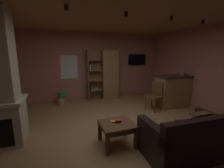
# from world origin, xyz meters

# --- Properties ---
(floor) EXTENTS (6.02, 5.77, 0.02)m
(floor) POSITION_xyz_m (0.00, 0.00, -0.01)
(floor) COLOR #A37A4C
(floor) RESTS_ON ground
(wall_back) EXTENTS (6.14, 0.06, 2.64)m
(wall_back) POSITION_xyz_m (0.00, 2.91, 1.32)
(wall_back) COLOR #AD7060
(wall_back) RESTS_ON ground
(wall_right) EXTENTS (0.06, 5.77, 2.64)m
(wall_right) POSITION_xyz_m (3.04, 0.00, 1.32)
(wall_right) COLOR #AD7060
(wall_right) RESTS_ON ground
(ceiling) EXTENTS (6.02, 5.77, 0.02)m
(ceiling) POSITION_xyz_m (0.00, 0.00, 2.65)
(ceiling) COLOR #8E6B47
(window_pane_back) EXTENTS (0.63, 0.01, 0.88)m
(window_pane_back) POSITION_xyz_m (-0.85, 2.88, 1.31)
(window_pane_back) COLOR white
(bookshelf_cabinet) EXTENTS (1.23, 0.41, 1.96)m
(bookshelf_cabinet) POSITION_xyz_m (0.62, 2.64, 0.97)
(bookshelf_cabinet) COLOR #997047
(bookshelf_cabinet) RESTS_ON ground
(kitchen_bar_counter) EXTENTS (1.44, 0.63, 1.08)m
(kitchen_bar_counter) POSITION_xyz_m (2.56, 0.92, 0.54)
(kitchen_bar_counter) COLOR #997047
(kitchen_bar_counter) RESTS_ON ground
(tissue_box) EXTENTS (0.14, 0.14, 0.11)m
(tissue_box) POSITION_xyz_m (2.79, 0.89, 1.13)
(tissue_box) COLOR #995972
(tissue_box) RESTS_ON kitchen_bar_counter
(leather_couch) EXTENTS (1.55, 0.94, 0.84)m
(leather_couch) POSITION_xyz_m (0.80, -1.33, 0.30)
(leather_couch) COLOR black
(leather_couch) RESTS_ON ground
(coffee_table) EXTENTS (0.66, 0.60, 0.45)m
(coffee_table) POSITION_xyz_m (-0.25, -0.58, 0.36)
(coffee_table) COLOR brown
(coffee_table) RESTS_ON ground
(table_book_0) EXTENTS (0.13, 0.11, 0.03)m
(table_book_0) POSITION_xyz_m (-0.30, -0.51, 0.47)
(table_book_0) COLOR gold
(table_book_0) RESTS_ON coffee_table
(table_book_1) EXTENTS (0.13, 0.12, 0.03)m
(table_book_1) POSITION_xyz_m (-0.21, -0.55, 0.49)
(table_book_1) COLOR #B22D2D
(table_book_1) RESTS_ON coffee_table
(dining_chair) EXTENTS (0.55, 0.55, 0.92)m
(dining_chair) POSITION_xyz_m (1.65, 0.83, 0.53)
(dining_chair) COLOR brown
(dining_chair) RESTS_ON ground
(potted_floor_plant) EXTENTS (0.29, 0.31, 0.60)m
(potted_floor_plant) POSITION_xyz_m (-1.21, 2.39, 0.31)
(potted_floor_plant) COLOR #9E896B
(potted_floor_plant) RESTS_ON ground
(wall_mounted_tv) EXTENTS (0.84, 0.06, 0.47)m
(wall_mounted_tv) POSITION_xyz_m (2.07, 2.85, 1.56)
(wall_mounted_tv) COLOR black
(track_light_spot_1) EXTENTS (0.07, 0.07, 0.09)m
(track_light_spot_1) POSITION_xyz_m (-1.09, -0.32, 2.57)
(track_light_spot_1) COLOR black
(track_light_spot_2) EXTENTS (0.07, 0.07, 0.09)m
(track_light_spot_2) POSITION_xyz_m (0.04, -0.29, 2.57)
(track_light_spot_2) COLOR black
(track_light_spot_3) EXTENTS (0.07, 0.07, 0.09)m
(track_light_spot_3) POSITION_xyz_m (1.12, -0.31, 2.57)
(track_light_spot_3) COLOR black
(track_light_spot_4) EXTENTS (0.07, 0.07, 0.09)m
(track_light_spot_4) POSITION_xyz_m (2.12, -0.25, 2.57)
(track_light_spot_4) COLOR black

